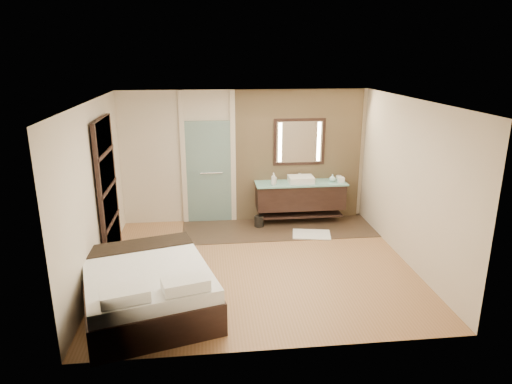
{
  "coord_description": "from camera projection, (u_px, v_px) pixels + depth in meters",
  "views": [
    {
      "loc": [
        -0.8,
        -6.84,
        3.38
      ],
      "look_at": [
        0.04,
        0.6,
        1.1
      ],
      "focal_mm": 32.0,
      "sensor_mm": 36.0,
      "label": 1
    }
  ],
  "objects": [
    {
      "name": "bath_mat",
      "position": [
        311.0,
        234.0,
        8.82
      ],
      "size": [
        0.8,
        0.63,
        0.02
      ],
      "primitive_type": "cube",
      "rotation": [
        0.0,
        0.0,
        -0.19
      ],
      "color": "white",
      "rests_on": "floor"
    },
    {
      "name": "tile_strip",
      "position": [
        278.0,
        228.0,
        9.15
      ],
      "size": [
        3.8,
        1.3,
        0.01
      ],
      "primitive_type": "cube",
      "color": "#3C2F20",
      "rests_on": "floor"
    },
    {
      "name": "bed",
      "position": [
        147.0,
        288.0,
        6.2
      ],
      "size": [
        2.1,
        2.39,
        0.78
      ],
      "rotation": [
        0.0,
        0.0,
        0.27
      ],
      "color": "black",
      "rests_on": "floor"
    },
    {
      "name": "soap_bottle_c",
      "position": [
        332.0,
        178.0,
        9.31
      ],
      "size": [
        0.15,
        0.15,
        0.15
      ],
      "primitive_type": "imported",
      "rotation": [
        0.0,
        0.0,
        -0.38
      ],
      "color": "#C3F5F5",
      "rests_on": "vanity"
    },
    {
      "name": "mirror_unit",
      "position": [
        299.0,
        142.0,
        9.26
      ],
      "size": [
        1.06,
        0.04,
        0.96
      ],
      "color": "black",
      "rests_on": "stone_wall"
    },
    {
      "name": "frosted_door",
      "position": [
        209.0,
        168.0,
        9.25
      ],
      "size": [
        1.1,
        0.12,
        2.7
      ],
      "color": "#ACDAD1",
      "rests_on": "floor"
    },
    {
      "name": "soap_bottle_b",
      "position": [
        274.0,
        179.0,
        9.18
      ],
      "size": [
        0.08,
        0.08,
        0.18
      ],
      "primitive_type": "imported",
      "rotation": [
        0.0,
        0.0,
        0.02
      ],
      "color": "#B2B2B2",
      "rests_on": "vanity"
    },
    {
      "name": "floor",
      "position": [
        258.0,
        265.0,
        7.57
      ],
      "size": [
        5.0,
        5.0,
        0.0
      ],
      "primitive_type": "plane",
      "color": "#97683F",
      "rests_on": "ground"
    },
    {
      "name": "tissue_box",
      "position": [
        341.0,
        180.0,
        9.27
      ],
      "size": [
        0.12,
        0.12,
        0.1
      ],
      "primitive_type": "cube",
      "rotation": [
        0.0,
        0.0,
        -0.02
      ],
      "color": "white",
      "rests_on": "vanity"
    },
    {
      "name": "vanity",
      "position": [
        300.0,
        196.0,
        9.34
      ],
      "size": [
        1.85,
        0.55,
        0.88
      ],
      "color": "black",
      "rests_on": "stone_wall"
    },
    {
      "name": "waste_bin",
      "position": [
        259.0,
        221.0,
        9.22
      ],
      "size": [
        0.24,
        0.24,
        0.24
      ],
      "primitive_type": "cylinder",
      "rotation": [
        0.0,
        0.0,
        -0.34
      ],
      "color": "black",
      "rests_on": "floor"
    },
    {
      "name": "soap_bottle_a",
      "position": [
        273.0,
        179.0,
        9.04
      ],
      "size": [
        0.11,
        0.11,
        0.25
      ],
      "primitive_type": "imported",
      "rotation": [
        0.0,
        0.0,
        0.13
      ],
      "color": "silver",
      "rests_on": "vanity"
    },
    {
      "name": "cup",
      "position": [
        339.0,
        178.0,
        9.42
      ],
      "size": [
        0.14,
        0.14,
        0.09
      ],
      "primitive_type": "imported",
      "rotation": [
        0.0,
        0.0,
        0.25
      ],
      "color": "silver",
      "rests_on": "vanity"
    },
    {
      "name": "shoji_partition",
      "position": [
        108.0,
        190.0,
        7.53
      ],
      "size": [
        0.06,
        1.2,
        2.4
      ],
      "color": "black",
      "rests_on": "floor"
    },
    {
      "name": "stone_wall",
      "position": [
        298.0,
        156.0,
        9.39
      ],
      "size": [
        2.6,
        0.08,
        2.7
      ],
      "primitive_type": "cube",
      "color": "tan",
      "rests_on": "floor"
    }
  ]
}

